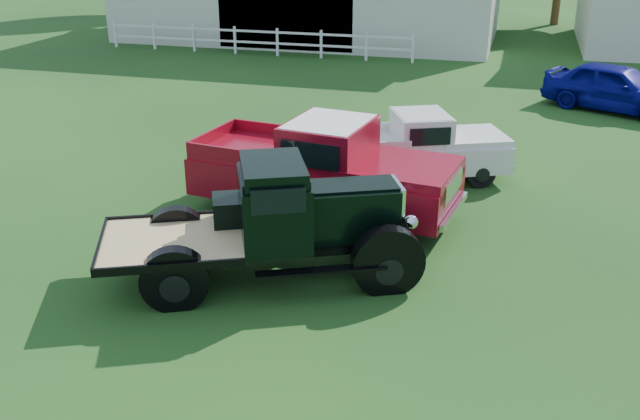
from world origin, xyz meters
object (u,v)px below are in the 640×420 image
(misc_car_blue, at_px, (616,87))
(white_pickup, at_px, (416,148))
(red_pickup, at_px, (324,168))
(vintage_flatbed, at_px, (268,221))

(misc_car_blue, bearing_deg, white_pickup, 173.46)
(red_pickup, height_order, white_pickup, red_pickup)
(white_pickup, xyz_separation_m, misc_car_blue, (5.17, 8.05, -0.04))
(vintage_flatbed, bearing_deg, red_pickup, 61.91)
(vintage_flatbed, height_order, red_pickup, vintage_flatbed)
(red_pickup, xyz_separation_m, white_pickup, (1.56, 2.58, -0.23))
(misc_car_blue, bearing_deg, red_pickup, 173.83)
(red_pickup, bearing_deg, misc_car_blue, 65.83)
(vintage_flatbed, relative_size, red_pickup, 0.94)
(red_pickup, height_order, misc_car_blue, red_pickup)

